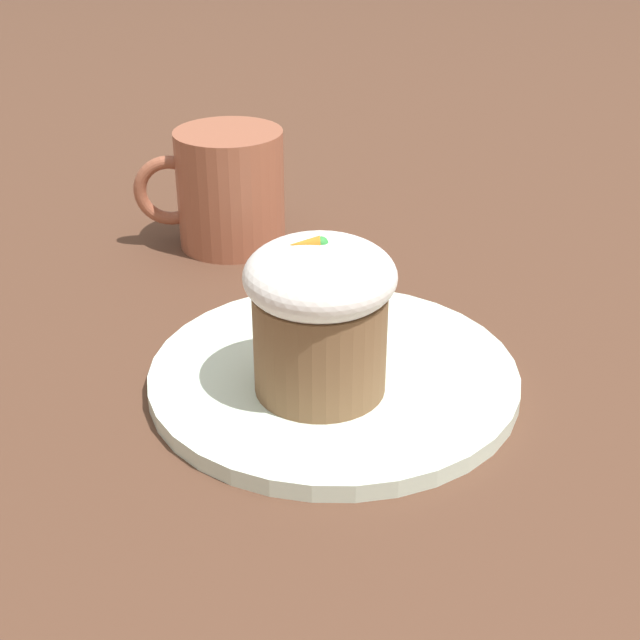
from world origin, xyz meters
TOP-DOWN VIEW (x-y plane):
  - ground_plane at (0.00, 0.00)m, footprint 4.00×4.00m
  - dessert_plate at (0.00, 0.00)m, footprint 0.23×0.23m
  - carrot_cake at (0.01, 0.02)m, footprint 0.09×0.09m
  - spoon at (-0.01, -0.01)m, footprint 0.03×0.11m
  - coffee_cup at (0.07, -0.23)m, footprint 0.13×0.09m

SIDE VIEW (x-z plane):
  - ground_plane at x=0.00m, z-range 0.00..0.00m
  - dessert_plate at x=0.00m, z-range 0.00..0.01m
  - spoon at x=-0.01m, z-range 0.01..0.02m
  - coffee_cup at x=0.07m, z-range 0.00..0.10m
  - carrot_cake at x=0.01m, z-range 0.01..0.11m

